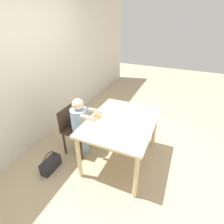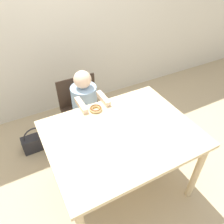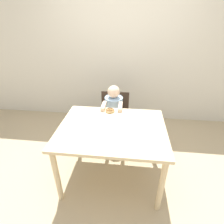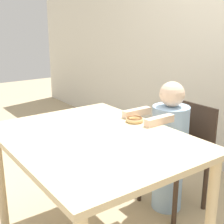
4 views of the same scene
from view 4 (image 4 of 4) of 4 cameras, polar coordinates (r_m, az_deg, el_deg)
name	(u,v)px [view 4 (image 4 of 4)]	position (r m, az deg, el deg)	size (l,w,h in m)	color
dining_table	(94,151)	(1.87, -3.28, -7.19)	(1.22, 0.95, 0.76)	beige
chair	(178,151)	(2.48, 12.06, -6.97)	(0.45, 0.40, 0.81)	#38281E
child_figure	(169,148)	(2.39, 10.33, -6.51)	(0.28, 0.48, 1.00)	#99BCE0
donut	(135,119)	(2.09, 4.15, -1.36)	(0.12, 0.12, 0.03)	#DBB270
napkin	(88,128)	(1.98, -4.45, -2.88)	(0.39, 0.39, 0.00)	white
handbag	(139,162)	(3.06, 4.99, -9.04)	(0.34, 0.14, 0.33)	#232328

